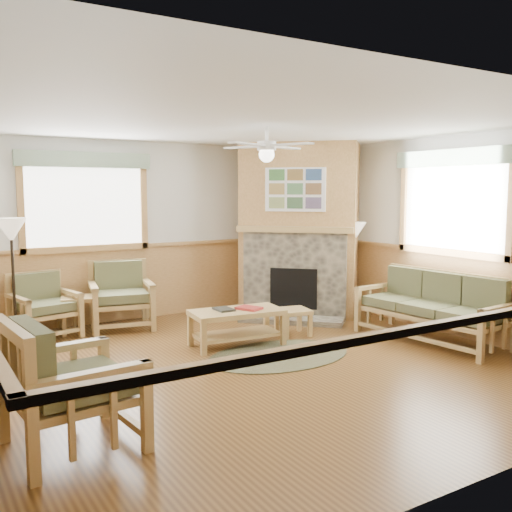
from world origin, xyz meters
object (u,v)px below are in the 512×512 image
coffee_table (237,328)px  floor_lamp_left (14,284)px  armchair_back_right (121,295)px  end_table_chairs (79,315)px  sofa (431,307)px  floor_lamp_right (354,270)px  footstool (293,322)px  armchair_back_left (45,306)px  armchair_left (72,383)px

coffee_table → floor_lamp_left: (-2.41, 1.34, 0.59)m
armchair_back_right → end_table_chairs: armchair_back_right is taller
sofa → floor_lamp_right: bearing=171.4°
sofa → coffee_table: sofa is taller
floor_lamp_left → floor_lamp_right: size_ratio=1.10×
coffee_table → footstool: (0.92, 0.06, -0.05)m
sofa → floor_lamp_left: size_ratio=1.19×
sofa → floor_lamp_left: (-4.69, 2.48, 0.37)m
sofa → floor_lamp_left: floor_lamp_left is taller
floor_lamp_left → coffee_table: bearing=-29.1°
coffee_table → floor_lamp_left: size_ratio=0.71×
sofa → footstool: size_ratio=4.70×
floor_lamp_right → armchair_back_right: bearing=159.8°
armchair_back_left → floor_lamp_right: 4.54m
footstool → end_table_chairs: bearing=145.9°
end_table_chairs → floor_lamp_right: (3.90, -1.25, 0.49)m
armchair_left → footstool: armchair_left is taller
coffee_table → footstool: bearing=10.3°
armchair_back_right → armchair_left: size_ratio=0.93×
sofa → coffee_table: (-2.27, 1.14, -0.22)m
end_table_chairs → footstool: size_ratio=1.22×
armchair_back_right → footstool: bearing=-29.9°
armchair_back_right → floor_lamp_left: size_ratio=0.58×
armchair_left → floor_lamp_right: (4.85, 2.33, 0.24)m
armchair_left → floor_lamp_left: bearing=-6.6°
sofa → coffee_table: bearing=-122.0°
sofa → armchair_left: armchair_left is taller
sofa → armchair_back_right: bearing=-136.8°
armchair_left → floor_lamp_left: size_ratio=0.62×
armchair_back_right → footstool: 2.49m
armchair_back_left → floor_lamp_left: floor_lamp_left is taller
coffee_table → end_table_chairs: bearing=138.3°
sofa → footstool: bearing=-136.9°
sofa → coffee_table: size_ratio=1.69×
footstool → floor_lamp_left: (-3.33, 1.28, 0.64)m
coffee_table → floor_lamp_right: size_ratio=0.78×
footstool → floor_lamp_left: bearing=158.9°
floor_lamp_left → armchair_left: bearing=-91.4°
sofa → end_table_chairs: size_ratio=3.86×
end_table_chairs → floor_lamp_right: 4.13m
armchair_left → end_table_chairs: 3.71m
end_table_chairs → armchair_left: bearing=-104.9°
coffee_table → end_table_chairs: end_table_chairs is taller
armchair_back_right → armchair_left: (-1.55, -3.54, 0.03)m
end_table_chairs → footstool: bearing=-34.1°
armchair_back_left → footstool: size_ratio=2.06×
footstool → floor_lamp_right: (1.44, 0.42, 0.56)m
sofa → armchair_back_left: (-4.26, 2.86, -0.02)m
end_table_chairs → coffee_table: bearing=-48.3°
floor_lamp_right → footstool: bearing=-163.9°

